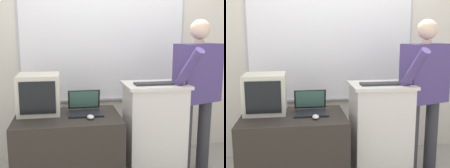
# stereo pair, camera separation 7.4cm
# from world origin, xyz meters

# --- Properties ---
(back_wall) EXTENTS (6.40, 0.17, 2.72)m
(back_wall) POSITION_xyz_m (-0.00, 1.31, 1.36)
(back_wall) COLOR beige
(back_wall) RESTS_ON ground_plane
(lectern_podium) EXTENTS (0.59, 0.47, 0.99)m
(lectern_podium) POSITION_xyz_m (0.28, 0.48, 0.50)
(lectern_podium) COLOR beige
(lectern_podium) RESTS_ON ground_plane
(side_desk) EXTENTS (0.94, 0.65, 0.73)m
(side_desk) POSITION_xyz_m (-0.56, 0.41, 0.37)
(side_desk) COLOR #28231E
(side_desk) RESTS_ON ground_plane
(person_presenter) EXTENTS (0.64, 0.64, 1.60)m
(person_presenter) POSITION_xyz_m (0.75, 0.53, 0.93)
(person_presenter) COLOR #333338
(person_presenter) RESTS_ON ground_plane
(laptop) EXTENTS (0.31, 0.30, 0.20)m
(laptop) POSITION_xyz_m (-0.40, 0.48, 0.78)
(laptop) COLOR black
(laptop) RESTS_ON side_desk
(wireless_keyboard) EXTENTS (0.44, 0.13, 0.02)m
(wireless_keyboard) POSITION_xyz_m (0.29, 0.42, 1.00)
(wireless_keyboard) COLOR #2D2D30
(wireless_keyboard) RESTS_ON lectern_podium
(computer_mouse_by_laptop) EXTENTS (0.06, 0.10, 0.03)m
(computer_mouse_by_laptop) POSITION_xyz_m (-0.36, 0.27, 0.75)
(computer_mouse_by_laptop) COLOR silver
(computer_mouse_by_laptop) RESTS_ON side_desk
(computer_mouse_by_keyboard) EXTENTS (0.06, 0.10, 0.03)m
(computer_mouse_by_keyboard) POSITION_xyz_m (0.53, 0.40, 1.01)
(computer_mouse_by_keyboard) COLOR silver
(computer_mouse_by_keyboard) RESTS_ON lectern_podium
(crt_monitor) EXTENTS (0.37, 0.35, 0.37)m
(crt_monitor) POSITION_xyz_m (-0.81, 0.53, 0.92)
(crt_monitor) COLOR beige
(crt_monitor) RESTS_ON side_desk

